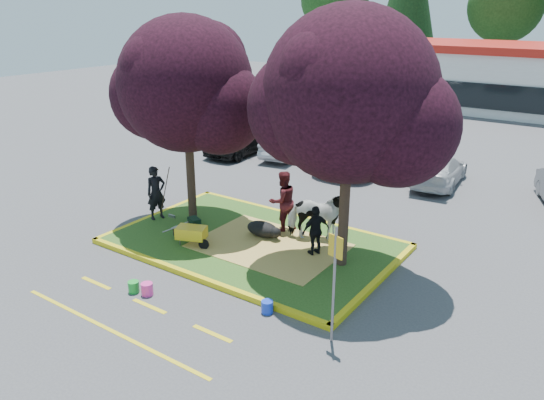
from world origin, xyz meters
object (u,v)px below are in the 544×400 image
Objects in this scene: bucket_pink at (147,289)px; car_black at (243,137)px; cow at (317,216)px; handler at (156,193)px; car_silver at (289,142)px; calf at (263,229)px; bucket_blue at (267,307)px; sign_post at (334,272)px; bucket_green at (134,287)px; wheelbarrow at (192,233)px.

bucket_pink is 0.07× the size of car_black.
cow is 0.40× the size of car_black.
handler reaches higher than car_silver.
calf is 0.24× the size of car_black.
handler reaches higher than bucket_blue.
handler is at bearing 85.68° from car_silver.
car_silver is (-7.15, 11.97, 0.51)m from bucket_blue.
cow is 0.68× the size of sign_post.
bucket_green is at bearing 96.23° from car_silver.
wheelbarrow is at bearing -91.16° from handler.
sign_post is 5.07m from bucket_pink.
car_silver is (2.17, 0.78, -0.12)m from car_black.
bucket_green is (-0.86, -4.41, -0.24)m from calf.
bucket_blue is 0.08× the size of car_silver.
wheelbarrow is 2.75m from bucket_green.
car_silver is (-0.94, 9.50, -0.38)m from handler.
bucket_blue is 14.58m from car_black.
car_black is at bearing 115.88° from bucket_green.
sign_post is at bearing -18.92° from calf.
cow reaches higher than car_silver.
car_black is 2.31m from car_silver.
cow is at bearing 18.98° from wheelbarrow.
wheelbarrow reaches higher than bucket_green.
cow reaches higher than bucket_pink.
calf is at bearing 108.26° from car_silver.
calf is at bearing 156.22° from sign_post.
sign_post reaches higher than bucket_green.
bucket_green is at bearing -64.79° from car_black.
cow is at bearing 103.59° from bucket_blue.
bucket_green is 13.67m from car_silver.
bucket_green is at bearing -101.57° from wheelbarrow.
bucket_pink is (0.85, -2.58, -0.39)m from wheelbarrow.
handler is 2.62m from wheelbarrow.
bucket_blue is (2.47, -3.27, -0.23)m from calf.
bucket_blue is at bearing 19.42° from bucket_pink.
handler is 6.74m from bucket_blue.
cow is 1.69× the size of calf.
car_black is 1.14× the size of car_silver.
handler is at bearing -148.32° from calf.
bucket_blue is at bearing 18.94° from bucket_green.
sign_post is at bearing 10.88° from bucket_pink.
handler is 9.55m from car_silver.
sign_post reaches higher than cow.
car_black is (-3.11, 8.72, -0.26)m from handler.
handler reaches higher than calf.
car_silver is (-4.19, 13.01, 0.50)m from bucket_pink.
wheelbarrow is 4.12m from bucket_blue.
handler is at bearing 158.30° from bucket_blue.
bucket_blue is at bearing 110.86° from car_silver.
car_silver is at bearing 25.80° from handler.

